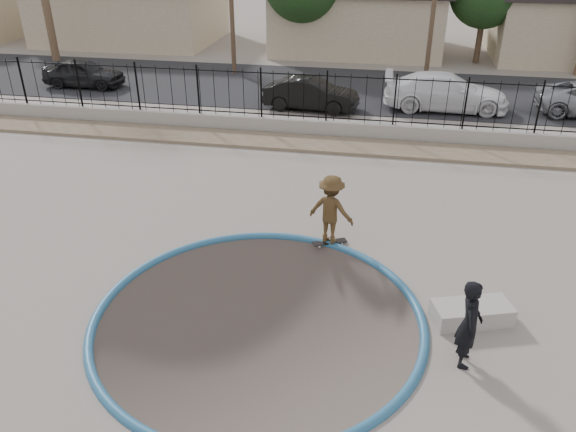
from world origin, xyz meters
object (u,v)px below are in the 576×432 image
(concrete_ledge, at_px, (472,313))
(car_c, at_px, (446,92))
(skater, at_px, (331,213))
(videographer, at_px, (469,324))
(skateboard, at_px, (330,242))
(car_b, at_px, (311,94))
(car_a, at_px, (84,73))

(concrete_ledge, distance_m, car_c, 14.72)
(skater, height_order, car_c, skater)
(skater, relative_size, videographer, 1.00)
(skateboard, xyz_separation_m, concrete_ledge, (3.25, -2.54, 0.14))
(videographer, relative_size, car_c, 0.34)
(skater, bearing_deg, car_c, -90.08)
(car_b, xyz_separation_m, car_c, (5.69, 1.04, 0.10))
(car_b, bearing_deg, skater, -163.73)
(videographer, height_order, car_a, videographer)
(videographer, distance_m, car_a, 23.42)
(videographer, bearing_deg, skater, 41.34)
(skateboard, xyz_separation_m, car_a, (-13.59, 12.73, 0.64))
(concrete_ledge, relative_size, car_b, 0.40)
(videographer, xyz_separation_m, car_b, (-5.13, 14.96, -0.20))
(concrete_ledge, bearing_deg, skater, 142.06)
(videographer, relative_size, car_b, 0.45)
(car_a, relative_size, car_b, 0.96)
(skateboard, distance_m, videographer, 4.92)
(concrete_ledge, bearing_deg, skateboard, 142.06)
(skateboard, bearing_deg, car_b, 76.20)
(skater, relative_size, concrete_ledge, 1.13)
(videographer, height_order, car_c, videographer)
(videographer, height_order, car_b, videographer)
(skateboard, height_order, videographer, videographer)
(skater, relative_size, car_b, 0.45)
(car_a, bearing_deg, skateboard, -132.93)
(car_b, bearing_deg, skateboard, -163.73)
(skater, xyz_separation_m, car_b, (-2.15, 11.13, -0.20))
(skateboard, relative_size, videographer, 0.50)
(skateboard, relative_size, concrete_ledge, 0.56)
(concrete_ledge, relative_size, car_a, 0.41)
(skater, relative_size, car_a, 0.47)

